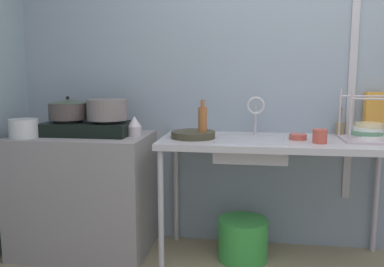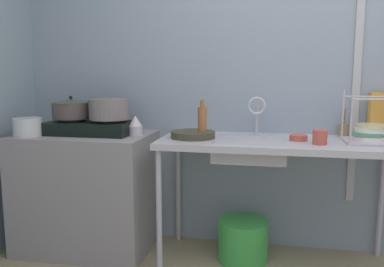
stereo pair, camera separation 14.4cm
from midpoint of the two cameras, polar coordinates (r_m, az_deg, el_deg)
wall_back at (r=2.95m, az=17.57°, el=8.07°), size 4.94×0.10×2.48m
wall_metal_strip at (r=2.94m, az=23.70°, el=10.18°), size 0.05×0.01×1.99m
counter_concrete at (r=2.97m, az=-13.25°, el=-7.96°), size 0.91×0.60×0.83m
counter_sink at (r=2.63m, az=13.40°, el=-2.24°), size 1.49×0.60×0.83m
stove at (r=2.86m, az=-12.70°, el=0.87°), size 0.58×0.32×0.11m
pot_on_left_burner at (r=2.90m, az=-15.30°, el=3.39°), size 0.26×0.26×0.16m
pot_on_right_burner at (r=2.79m, az=-10.16°, el=3.40°), size 0.27×0.27×0.14m
pot_beside_stove at (r=2.88m, az=-20.83°, el=0.84°), size 0.19×0.19×0.12m
percolator at (r=2.74m, az=-6.48°, el=1.07°), size 0.09×0.09×0.14m
sink_basin at (r=2.60m, az=9.71°, el=-2.28°), size 0.45×0.36×0.12m
faucet at (r=2.73m, az=10.59°, el=3.35°), size 0.12×0.07×0.26m
frying_pan at (r=2.63m, az=1.72°, el=-0.16°), size 0.29×0.29×0.04m
dish_rack at (r=2.71m, az=25.27°, el=-0.02°), size 0.30×0.31×0.32m
cup_by_rack at (r=2.53m, az=19.15°, el=-0.51°), size 0.09×0.09×0.09m
small_bowl_on_drainboard at (r=2.63m, az=16.31°, el=-0.57°), size 0.11×0.11×0.04m
bottle_by_sink at (r=2.60m, az=3.05°, el=1.61°), size 0.06×0.06×0.25m
cereal_box at (r=2.95m, az=26.28°, el=2.34°), size 0.15×0.07×0.29m
utensil_jar at (r=2.91m, az=21.92°, el=0.52°), size 0.06×0.06×0.19m
bucket_on_floor at (r=2.82m, az=8.68°, el=-14.68°), size 0.33×0.33×0.28m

